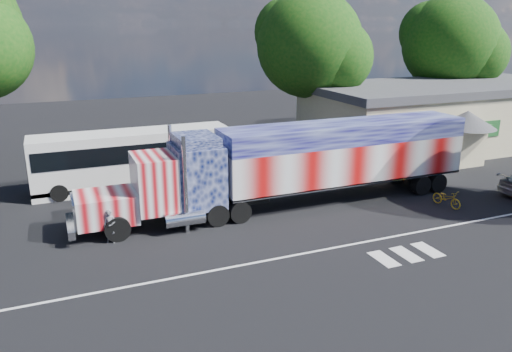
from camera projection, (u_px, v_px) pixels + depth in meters
name	position (u px, v px, depth m)	size (l,w,h in m)	color
ground	(279.00, 229.00, 24.89)	(100.00, 100.00, 0.00)	black
lane_markings	(349.00, 253.00, 22.18)	(30.00, 2.67, 0.01)	silver
semi_truck	(301.00, 162.00, 27.56)	(22.55, 3.56, 4.81)	black
coach_bus	(133.00, 158.00, 30.95)	(12.00, 2.79, 3.49)	white
hall_building	(443.00, 115.00, 40.99)	(22.40, 12.80, 5.20)	beige
woman	(110.00, 226.00, 23.09)	(0.59, 0.39, 1.62)	slate
bicycle	(447.00, 198.00, 27.80)	(0.64, 1.82, 0.96)	gold
tree_ne_a	(311.00, 45.00, 39.32)	(8.81, 8.39, 12.44)	black
tree_far_ne	(452.00, 43.00, 45.70)	(9.09, 8.66, 12.46)	black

